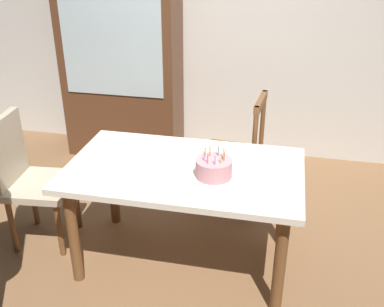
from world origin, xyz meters
name	(u,v)px	position (x,y,z in m)	size (l,w,h in m)	color
ground	(185,259)	(0.00, 0.00, 0.00)	(6.40, 6.40, 0.00)	brown
back_wall	(229,20)	(0.00, 1.85, 1.30)	(6.40, 0.10, 2.60)	beige
dining_table	(184,180)	(0.00, 0.00, 0.63)	(1.47, 0.87, 0.72)	silver
birthday_cake	(214,169)	(0.20, -0.10, 0.78)	(0.28, 0.28, 0.19)	silver
plate_near_celebrant	(112,175)	(-0.40, -0.20, 0.73)	(0.22, 0.22, 0.01)	silver
plate_far_side	(180,152)	(-0.07, 0.20, 0.73)	(0.22, 0.22, 0.01)	silver
fork_near_celebrant	(86,173)	(-0.56, -0.20, 0.72)	(0.18, 0.02, 0.01)	silver
fork_far_side	(157,149)	(-0.23, 0.21, 0.72)	(0.18, 0.02, 0.01)	silver
fork_near_guest	(224,187)	(0.28, -0.19, 0.72)	(0.18, 0.02, 0.01)	silver
chair_spindle_back	(235,156)	(0.24, 0.75, 0.46)	(0.48, 0.48, 0.95)	brown
chair_upholstered	(27,174)	(-1.12, 0.01, 0.53)	(0.48, 0.48, 0.95)	tan
china_cabinet	(121,60)	(-0.97, 1.56, 0.95)	(1.10, 0.45, 1.90)	#56331E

